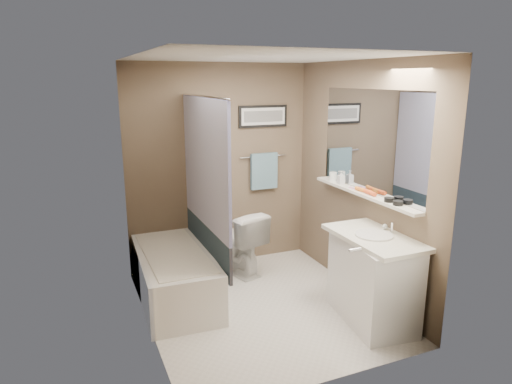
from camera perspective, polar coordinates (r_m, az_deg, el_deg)
name	(u,v)px	position (r m, az deg, el deg)	size (l,w,h in m)	color
ground	(262,307)	(4.70, 0.74, -14.15)	(2.50, 2.50, 0.00)	silver
ceiling	(263,59)	(4.15, 0.84, 16.24)	(2.20, 2.50, 0.04)	silver
wall_back	(220,167)	(5.39, -4.49, 3.08)	(2.20, 0.04, 2.40)	brown
wall_front	(333,229)	(3.22, 9.65, -4.61)	(2.20, 0.04, 2.40)	brown
wall_left	(146,202)	(3.97, -13.64, -1.26)	(0.04, 2.50, 2.40)	brown
wall_right	(358,181)	(4.79, 12.69, 1.40)	(0.04, 2.50, 2.40)	brown
tile_surround	(136,210)	(4.50, -14.72, -2.17)	(0.02, 1.55, 2.00)	beige
curtain_rod	(203,97)	(4.48, -6.61, 11.77)	(0.02, 0.02, 1.55)	silver
curtain_upper	(205,163)	(4.55, -6.38, 3.56)	(0.03, 1.45, 1.28)	silver
curtain_lower	(207,242)	(4.77, -6.12, -6.18)	(0.03, 1.45, 0.36)	#233543
mirror	(371,142)	(4.61, 14.15, 6.13)	(0.02, 1.60, 1.00)	silver
shelf	(363,194)	(4.67, 13.24, -0.22)	(0.12, 1.60, 0.03)	silver
towel_bar	(263,156)	(5.55, 0.94, 4.49)	(0.02, 0.02, 0.60)	silver
towel	(264,171)	(5.57, 1.01, 2.63)	(0.34, 0.05, 0.44)	#90C2D2
art_frame	(263,116)	(5.51, 0.89, 9.45)	(0.62, 0.03, 0.26)	black
art_mat	(264,116)	(5.50, 0.95, 9.44)	(0.56, 0.00, 0.20)	white
art_image	(264,116)	(5.49, 0.96, 9.43)	(0.50, 0.00, 0.13)	#595959
door	(396,246)	(3.59, 17.09, -6.45)	(0.80, 0.02, 2.00)	silver
door_handle	(355,250)	(3.44, 12.27, -7.07)	(0.02, 0.02, 0.10)	silver
bathtub	(174,275)	(4.84, -10.15, -10.22)	(0.70, 1.50, 0.50)	white
tub_rim	(173,253)	(4.74, -10.28, -7.47)	(0.56, 1.36, 0.02)	silver
toilet	(237,241)	(5.34, -2.41, -6.20)	(0.42, 0.74, 0.75)	silver
vanity	(373,280)	(4.44, 14.38, -10.63)	(0.50, 0.90, 0.80)	white
countertop	(375,238)	(4.28, 14.61, -5.53)	(0.54, 0.96, 0.04)	silver
sink_basin	(374,235)	(4.26, 14.53, -5.20)	(0.34, 0.34, 0.01)	silver
faucet_spout	(392,228)	(4.37, 16.65, -4.29)	(0.02, 0.02, 0.10)	white
faucet_knob	(385,227)	(4.45, 15.82, -4.17)	(0.05, 0.05, 0.05)	silver
candle_bowl_near	(398,203)	(4.27, 17.32, -1.33)	(0.09, 0.09, 0.04)	black
candle_bowl_far	(389,200)	(4.36, 16.29, -0.94)	(0.09, 0.09, 0.04)	black
hair_brush_front	(369,192)	(4.60, 13.89, -0.01)	(0.04, 0.04, 0.22)	#DD4E1F
hair_brush_back	(364,190)	(4.66, 13.30, 0.21)	(0.04, 0.04, 0.22)	orange
pink_comb	(355,189)	(4.78, 12.22, 0.40)	(0.03, 0.16, 0.01)	#CB7CA3
glass_jar	(333,177)	(5.11, 9.61, 1.91)	(0.08, 0.08, 0.10)	white
soap_bottle	(341,178)	(4.97, 10.59, 1.78)	(0.06, 0.06, 0.14)	#999999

